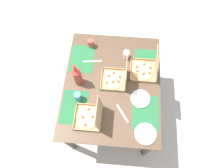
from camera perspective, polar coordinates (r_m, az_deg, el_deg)
ground_plane at (r=2.82m, az=0.00°, el=-6.52°), size 6.00×6.00×0.00m
dining_table at (r=2.21m, az=0.00°, el=-1.29°), size 1.26×1.02×0.76m
placemat_near_left at (r=2.28m, az=-8.50°, el=7.13°), size 0.36×0.26×0.00m
placemat_near_right at (r=2.05m, az=-10.74°, el=-6.46°), size 0.36×0.26×0.00m
placemat_far_left at (r=2.26m, az=9.73°, el=5.88°), size 0.36×0.26×0.00m
placemat_far_right at (r=2.02m, az=9.60°, el=-8.02°), size 0.36×0.26×0.00m
pizza_box_center at (r=2.08m, az=1.15°, el=1.63°), size 0.26×0.26×0.30m
pizza_box_edge_far at (r=2.16m, az=9.65°, el=4.22°), size 0.28×0.28×0.31m
pizza_box_corner_right at (r=1.95m, az=-6.18°, el=-9.22°), size 0.26×0.27×0.30m
plate_far_left at (r=2.05m, az=8.06°, el=-4.19°), size 0.20×0.20×0.02m
plate_near_left at (r=1.96m, az=9.48°, el=-13.85°), size 0.21×0.21×0.02m
soda_bottle at (r=2.03m, az=-9.86°, el=2.24°), size 0.09×0.09×0.32m
cup_spare at (r=2.23m, az=4.09°, el=8.29°), size 0.07×0.07×0.10m
cup_dark at (r=2.33m, az=-6.10°, el=11.52°), size 0.07×0.07×0.10m
cup_clear_left at (r=2.02m, az=-9.67°, el=-3.51°), size 0.07×0.07×0.11m
knife_by_near_left at (r=2.24m, az=-5.64°, el=6.43°), size 0.04×0.21×0.00m
knife_by_far_left at (r=1.99m, az=2.98°, el=-8.37°), size 0.18×0.13×0.00m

